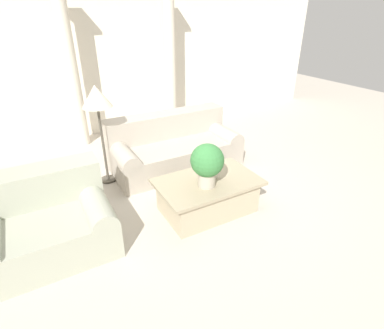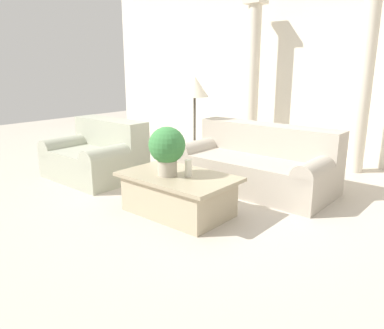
{
  "view_description": "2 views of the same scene",
  "coord_description": "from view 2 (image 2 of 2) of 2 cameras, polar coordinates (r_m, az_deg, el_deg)",
  "views": [
    {
      "loc": [
        -1.78,
        -3.17,
        2.32
      ],
      "look_at": [
        -0.07,
        -0.1,
        0.49
      ],
      "focal_mm": 28.0,
      "sensor_mm": 36.0,
      "label": 1
    },
    {
      "loc": [
        2.57,
        -3.36,
        1.6
      ],
      "look_at": [
        -0.17,
        -0.13,
        0.47
      ],
      "focal_mm": 35.0,
      "sensor_mm": 36.0,
      "label": 2
    }
  ],
  "objects": [
    {
      "name": "loveseat",
      "position": [
        5.62,
        -14.22,
        1.47
      ],
      "size": [
        1.31,
        1.0,
        0.82
      ],
      "color": "#A6A994",
      "rests_on": "ground_plane"
    },
    {
      "name": "potted_plant",
      "position": [
        3.98,
        -3.83,
        2.59
      ],
      "size": [
        0.39,
        0.39,
        0.53
      ],
      "color": "#B2A893",
      "rests_on": "coffee_table"
    },
    {
      "name": "pillar_candle",
      "position": [
        3.98,
        -0.56,
        -0.57
      ],
      "size": [
        0.07,
        0.07,
        0.19
      ],
      "color": "silver",
      "rests_on": "coffee_table"
    },
    {
      "name": "coffee_table",
      "position": [
        4.13,
        -2.08,
        -4.46
      ],
      "size": [
        1.26,
        0.79,
        0.44
      ],
      "color": "tan",
      "rests_on": "ground_plane"
    },
    {
      "name": "column_right",
      "position": [
        6.13,
        24.78,
        11.33
      ],
      "size": [
        0.32,
        0.32,
        2.65
      ],
      "color": "beige",
      "rests_on": "ground_plane"
    },
    {
      "name": "wall_back",
      "position": [
        6.84,
        18.79,
        14.19
      ],
      "size": [
        10.0,
        0.06,
        3.2
      ],
      "color": "silver",
      "rests_on": "ground_plane"
    },
    {
      "name": "floor_lamp",
      "position": [
        5.55,
        0.41,
        11.19
      ],
      "size": [
        0.41,
        0.41,
        1.44
      ],
      "color": "#4C473D",
      "rests_on": "ground_plane"
    },
    {
      "name": "ground_plane",
      "position": [
        4.53,
        2.72,
        -5.76
      ],
      "size": [
        16.0,
        16.0,
        0.0
      ],
      "primitive_type": "plane",
      "color": "#BCB2A3"
    },
    {
      "name": "sofa_long",
      "position": [
        5.06,
        9.9,
        0.16
      ],
      "size": [
        2.02,
        1.0,
        0.82
      ],
      "color": "#ADA393",
      "rests_on": "ground_plane"
    },
    {
      "name": "column_left",
      "position": [
        6.9,
        9.2,
        12.73
      ],
      "size": [
        0.32,
        0.32,
        2.65
      ],
      "color": "beige",
      "rests_on": "ground_plane"
    }
  ]
}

